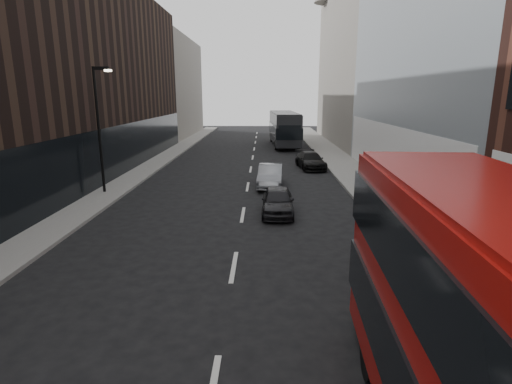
{
  "coord_description": "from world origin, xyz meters",
  "views": [
    {
      "loc": [
        0.99,
        -4.49,
        5.67
      ],
      "look_at": [
        0.74,
        8.44,
        2.5
      ],
      "focal_mm": 28.0,
      "sensor_mm": 36.0,
      "label": 1
    }
  ],
  "objects_px": {
    "street_lamp": "(100,122)",
    "grey_bus": "(284,128)",
    "car_c": "(310,160)",
    "car_a": "(278,201)",
    "car_b": "(270,176)"
  },
  "relations": [
    {
      "from": "car_b",
      "to": "car_c",
      "type": "bearing_deg",
      "value": 66.38
    },
    {
      "from": "street_lamp",
      "to": "car_b",
      "type": "xyz_separation_m",
      "value": [
        9.65,
        2.16,
        -3.49
      ]
    },
    {
      "from": "car_a",
      "to": "car_b",
      "type": "bearing_deg",
      "value": 94.04
    },
    {
      "from": "car_b",
      "to": "grey_bus",
      "type": "bearing_deg",
      "value": 88.31
    },
    {
      "from": "car_a",
      "to": "street_lamp",
      "type": "bearing_deg",
      "value": 160.71
    },
    {
      "from": "car_a",
      "to": "car_b",
      "type": "height_order",
      "value": "car_b"
    },
    {
      "from": "street_lamp",
      "to": "grey_bus",
      "type": "relative_size",
      "value": 0.6
    },
    {
      "from": "grey_bus",
      "to": "car_b",
      "type": "distance_m",
      "value": 21.0
    },
    {
      "from": "street_lamp",
      "to": "car_c",
      "type": "height_order",
      "value": "street_lamp"
    },
    {
      "from": "grey_bus",
      "to": "car_a",
      "type": "bearing_deg",
      "value": -96.0
    },
    {
      "from": "car_a",
      "to": "car_c",
      "type": "bearing_deg",
      "value": 77.84
    },
    {
      "from": "car_a",
      "to": "car_b",
      "type": "relative_size",
      "value": 0.9
    },
    {
      "from": "street_lamp",
      "to": "grey_bus",
      "type": "height_order",
      "value": "street_lamp"
    },
    {
      "from": "grey_bus",
      "to": "car_c",
      "type": "relative_size",
      "value": 2.64
    },
    {
      "from": "street_lamp",
      "to": "car_c",
      "type": "distance_m",
      "value": 15.86
    }
  ]
}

